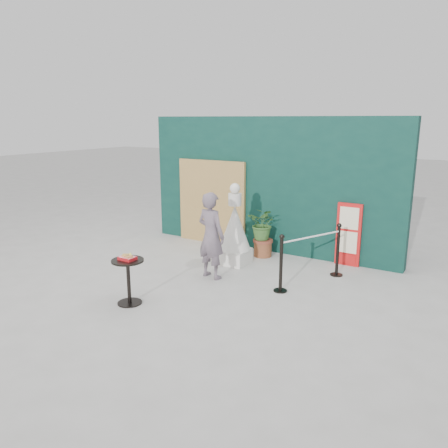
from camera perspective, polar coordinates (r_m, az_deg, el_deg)
ground at (r=7.64m, az=-4.72°, el=-9.13°), size 60.00×60.00×0.00m
back_wall at (r=9.88m, az=5.88°, el=5.10°), size 6.00×0.30×3.00m
bamboo_fence at (r=10.45m, az=-1.64°, el=2.85°), size 1.80×0.08×2.00m
woman at (r=8.16m, az=-1.69°, el=-1.51°), size 0.66×0.49×1.65m
menu_board at (r=9.23m, az=15.94°, el=-1.36°), size 0.50×0.07×1.30m
statue at (r=8.98m, az=1.41°, el=-0.97°), size 0.66×0.66×1.69m
cafe_table at (r=7.25m, az=-12.39°, el=-6.47°), size 0.52×0.52×0.75m
food_basket at (r=7.16m, az=-12.49°, el=-4.30°), size 0.26×0.19×0.11m
planter at (r=9.51m, az=5.14°, el=-0.56°), size 0.64×0.55×1.09m
stanchion_barrier at (r=8.11m, az=11.27°, el=-4.28°), size 0.84×1.54×1.03m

